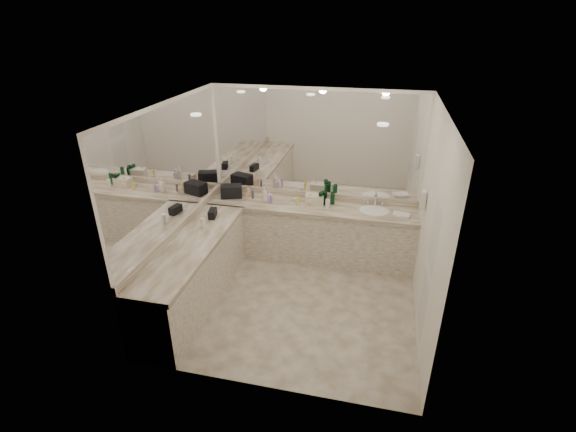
% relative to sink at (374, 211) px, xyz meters
% --- Properties ---
extents(floor, '(3.20, 3.20, 0.00)m').
position_rel_sink_xyz_m(floor, '(-0.95, -1.20, -0.90)').
color(floor, '#BEB3A0').
rests_on(floor, ground).
extents(ceiling, '(3.20, 3.20, 0.00)m').
position_rel_sink_xyz_m(ceiling, '(-0.95, -1.20, 1.71)').
color(ceiling, white).
rests_on(ceiling, floor).
extents(wall_back, '(3.20, 0.02, 2.60)m').
position_rel_sink_xyz_m(wall_back, '(-0.95, 0.30, 0.41)').
color(wall_back, silver).
rests_on(wall_back, floor).
extents(wall_left, '(0.02, 3.00, 2.60)m').
position_rel_sink_xyz_m(wall_left, '(-2.55, -1.20, 0.41)').
color(wall_left, silver).
rests_on(wall_left, floor).
extents(wall_right, '(0.02, 3.00, 2.60)m').
position_rel_sink_xyz_m(wall_right, '(0.65, -1.20, 0.41)').
color(wall_right, silver).
rests_on(wall_right, floor).
extents(vanity_back_base, '(3.20, 0.60, 0.84)m').
position_rel_sink_xyz_m(vanity_back_base, '(-0.95, 0.00, -0.48)').
color(vanity_back_base, silver).
rests_on(vanity_back_base, floor).
extents(vanity_back_top, '(3.20, 0.64, 0.06)m').
position_rel_sink_xyz_m(vanity_back_top, '(-0.95, -0.01, -0.03)').
color(vanity_back_top, beige).
rests_on(vanity_back_top, vanity_back_base).
extents(vanity_left_base, '(0.60, 2.40, 0.84)m').
position_rel_sink_xyz_m(vanity_left_base, '(-2.25, -1.50, -0.48)').
color(vanity_left_base, silver).
rests_on(vanity_left_base, floor).
extents(vanity_left_top, '(0.64, 2.42, 0.06)m').
position_rel_sink_xyz_m(vanity_left_top, '(-2.24, -1.50, -0.03)').
color(vanity_left_top, beige).
rests_on(vanity_left_top, vanity_left_base).
extents(backsplash_back, '(3.20, 0.04, 0.10)m').
position_rel_sink_xyz_m(backsplash_back, '(-0.95, 0.28, 0.05)').
color(backsplash_back, beige).
rests_on(backsplash_back, vanity_back_top).
extents(backsplash_left, '(0.04, 3.00, 0.10)m').
position_rel_sink_xyz_m(backsplash_left, '(-2.53, -1.20, 0.05)').
color(backsplash_left, beige).
rests_on(backsplash_left, vanity_left_top).
extents(mirror_back, '(3.12, 0.01, 1.55)m').
position_rel_sink_xyz_m(mirror_back, '(-0.95, 0.29, 0.88)').
color(mirror_back, white).
rests_on(mirror_back, wall_back).
extents(mirror_left, '(0.01, 2.92, 1.55)m').
position_rel_sink_xyz_m(mirror_left, '(-2.54, -1.20, 0.88)').
color(mirror_left, white).
rests_on(mirror_left, wall_left).
extents(sink, '(0.44, 0.44, 0.03)m').
position_rel_sink_xyz_m(sink, '(0.00, 0.00, 0.00)').
color(sink, white).
rests_on(sink, vanity_back_top).
extents(faucet, '(0.24, 0.16, 0.14)m').
position_rel_sink_xyz_m(faucet, '(0.00, 0.21, 0.07)').
color(faucet, silver).
rests_on(faucet, vanity_back_top).
extents(wall_phone, '(0.06, 0.10, 0.24)m').
position_rel_sink_xyz_m(wall_phone, '(0.61, -0.50, 0.46)').
color(wall_phone, white).
rests_on(wall_phone, wall_right).
extents(door, '(0.02, 0.82, 2.10)m').
position_rel_sink_xyz_m(door, '(0.64, -1.70, 0.16)').
color(door, white).
rests_on(door, wall_right).
extents(black_toiletry_bag, '(0.38, 0.30, 0.19)m').
position_rel_sink_xyz_m(black_toiletry_bag, '(-2.24, 0.03, 0.10)').
color(black_toiletry_bag, black).
rests_on(black_toiletry_bag, vanity_back_top).
extents(black_bag_spill, '(0.13, 0.22, 0.11)m').
position_rel_sink_xyz_m(black_bag_spill, '(-2.25, -0.72, 0.06)').
color(black_bag_spill, black).
rests_on(black_bag_spill, vanity_left_top).
extents(cream_cosmetic_case, '(0.30, 0.20, 0.16)m').
position_rel_sink_xyz_m(cream_cosmetic_case, '(-0.91, 0.05, 0.09)').
color(cream_cosmetic_case, beige).
rests_on(cream_cosmetic_case, vanity_back_top).
extents(hand_towel, '(0.26, 0.19, 0.04)m').
position_rel_sink_xyz_m(hand_towel, '(0.39, -0.09, 0.02)').
color(hand_towel, white).
rests_on(hand_towel, vanity_back_top).
extents(lotion_left, '(0.06, 0.06, 0.14)m').
position_rel_sink_xyz_m(lotion_left, '(-2.25, -1.07, 0.08)').
color(lotion_left, white).
rests_on(lotion_left, vanity_left_top).
extents(soap_bottle_a, '(0.10, 0.10, 0.23)m').
position_rel_sink_xyz_m(soap_bottle_a, '(-1.67, -0.02, 0.12)').
color(soap_bottle_a, white).
rests_on(soap_bottle_a, vanity_back_top).
extents(soap_bottle_b, '(0.10, 0.10, 0.18)m').
position_rel_sink_xyz_m(soap_bottle_b, '(-1.61, 0.00, 0.09)').
color(soap_bottle_b, silver).
rests_on(soap_bottle_b, vanity_back_top).
extents(soap_bottle_c, '(0.15, 0.15, 0.18)m').
position_rel_sink_xyz_m(soap_bottle_c, '(-0.97, 0.01, 0.10)').
color(soap_bottle_c, '#E6BD89').
rests_on(soap_bottle_c, vanity_back_top).
extents(green_bottle_0, '(0.06, 0.06, 0.21)m').
position_rel_sink_xyz_m(green_bottle_0, '(-0.81, 0.01, 0.11)').
color(green_bottle_0, '#0D5527').
rests_on(green_bottle_0, vanity_back_top).
extents(green_bottle_1, '(0.07, 0.07, 0.18)m').
position_rel_sink_xyz_m(green_bottle_1, '(-0.64, 0.12, 0.10)').
color(green_bottle_1, '#0D5527').
rests_on(green_bottle_1, vanity_back_top).
extents(green_bottle_2, '(0.07, 0.07, 0.20)m').
position_rel_sink_xyz_m(green_bottle_2, '(-0.79, 0.07, 0.11)').
color(green_bottle_2, '#0D5527').
rests_on(green_bottle_2, vanity_back_top).
extents(green_bottle_3, '(0.07, 0.07, 0.21)m').
position_rel_sink_xyz_m(green_bottle_3, '(-0.75, 0.07, 0.11)').
color(green_bottle_3, '#0D5527').
rests_on(green_bottle_3, vanity_back_top).
extents(green_bottle_4, '(0.06, 0.06, 0.19)m').
position_rel_sink_xyz_m(green_bottle_4, '(-0.78, 0.14, 0.10)').
color(green_bottle_4, '#0D5527').
rests_on(green_bottle_4, vanity_back_top).
extents(amenity_bottle_0, '(0.06, 0.06, 0.13)m').
position_rel_sink_xyz_m(amenity_bottle_0, '(-0.69, -0.03, 0.07)').
color(amenity_bottle_0, white).
rests_on(amenity_bottle_0, vanity_back_top).
extents(amenity_bottle_1, '(0.04, 0.04, 0.13)m').
position_rel_sink_xyz_m(amenity_bottle_1, '(-1.56, -0.07, 0.07)').
color(amenity_bottle_1, '#9966B2').
rests_on(amenity_bottle_1, vanity_back_top).
extents(amenity_bottle_2, '(0.05, 0.05, 0.12)m').
position_rel_sink_xyz_m(amenity_bottle_2, '(-1.16, -0.04, 0.07)').
color(amenity_bottle_2, '#F2D84C').
rests_on(amenity_bottle_2, vanity_back_top).
extents(amenity_bottle_3, '(0.04, 0.04, 0.13)m').
position_rel_sink_xyz_m(amenity_bottle_3, '(-1.89, 0.05, 0.07)').
color(amenity_bottle_3, '#3F3F4C').
rests_on(amenity_bottle_3, vanity_back_top).
extents(amenity_bottle_4, '(0.06, 0.06, 0.14)m').
position_rel_sink_xyz_m(amenity_bottle_4, '(-1.98, 0.10, 0.07)').
color(amenity_bottle_4, '#E0B28C').
rests_on(amenity_bottle_4, vanity_back_top).
extents(amenity_bottle_5, '(0.06, 0.06, 0.06)m').
position_rel_sink_xyz_m(amenity_bottle_5, '(-1.21, 0.07, 0.04)').
color(amenity_bottle_5, silver).
rests_on(amenity_bottle_5, vanity_back_top).
extents(amenity_bottle_6, '(0.04, 0.04, 0.11)m').
position_rel_sink_xyz_m(amenity_bottle_6, '(-1.97, -0.03, 0.06)').
color(amenity_bottle_6, '#E0B28C').
rests_on(amenity_bottle_6, vanity_back_top).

